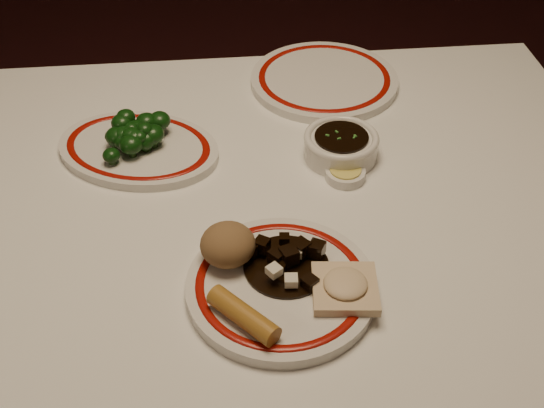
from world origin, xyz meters
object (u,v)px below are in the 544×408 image
Objects in this scene: main_plate at (281,286)px; rice_mound at (228,245)px; dining_table at (256,245)px; broccoli_plate at (138,148)px; broccoli_pile at (133,134)px; soy_bowl at (341,147)px; spring_roll at (243,315)px; stirfry_heap at (287,260)px; fried_wonton at (345,287)px.

main_plate is 3.37× the size of rice_mound.
dining_table is 0.25m from broccoli_plate.
broccoli_pile is 0.90× the size of soy_bowl.
main_plate is at bearing 7.17° from spring_roll.
fried_wonton is at bearing -38.22° from stirfry_heap.
spring_roll is 0.11m from stirfry_heap.
broccoli_plate is 0.03m from broccoli_pile.
broccoli_plate is at bearing 115.93° from rice_mound.
broccoli_plate is 0.33m from soy_bowl.
spring_roll reaches higher than main_plate.
dining_table is at bearing -38.24° from broccoli_plate.
soy_bowl is (0.34, -0.05, -0.02)m from broccoli_pile.
broccoli_pile is at bearing 125.91° from stirfry_heap.
soy_bowl reaches higher than main_plate.
broccoli_plate is at bearing -14.96° from broccoli_pile.
broccoli_pile is (-0.29, 0.35, 0.01)m from fried_wonton.
fried_wonton is (0.15, -0.07, -0.02)m from rice_mound.
rice_mound reaches higher than main_plate.
soy_bowl is (0.33, -0.04, 0.01)m from broccoli_plate.
soy_bowl is at bearing -7.65° from broccoli_pile.
main_plate is at bearing -36.88° from rice_mound.
fried_wonton and soy_bowl have the same top height.
dining_table is 3.64× the size of broccoli_plate.
dining_table is at bearing 101.06° from stirfry_heap.
rice_mound reaches higher than broccoli_pile.
main_plate is 2.18× the size of stirfry_heap.
rice_mound is at bearing -109.43° from dining_table.
stirfry_heap is (-0.07, 0.05, 0.00)m from fried_wonton.
rice_mound is (-0.05, -0.13, 0.14)m from dining_table.
broccoli_plate is (-0.21, 0.30, -0.02)m from stirfry_heap.
dining_table is at bearing 115.24° from fried_wonton.
rice_mound reaches higher than stirfry_heap.
spring_roll is 0.85× the size of soy_bowl.
rice_mound is at bearing 152.85° from fried_wonton.
broccoli_plate is 2.74× the size of soy_bowl.
broccoli_pile is at bearing 116.60° from rice_mound.
fried_wonton is 0.79× the size of stirfry_heap.
spring_roll reaches higher than dining_table.
fried_wonton is at bearing -27.15° from rice_mound.
broccoli_pile is at bearing 142.22° from dining_table.
dining_table is 0.21m from soy_bowl.
rice_mound is 0.69× the size of broccoli_pile.
spring_roll is at bearing -68.67° from broccoli_pile.
fried_wonton is (0.08, -0.03, 0.02)m from main_plate.
rice_mound is at bearing -64.07° from broccoli_plate.
main_plate is at bearing -57.94° from broccoli_pile.
broccoli_plate is at bearing 125.44° from stirfry_heap.
broccoli_pile is at bearing 172.35° from soy_bowl.
main_plate is (0.02, -0.18, 0.10)m from dining_table.
rice_mound reaches higher than broccoli_plate.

